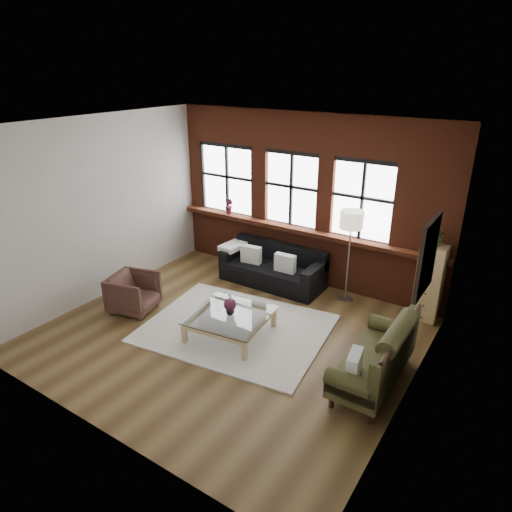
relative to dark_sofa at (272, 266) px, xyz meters
The scene contains 26 objects.
floor 1.97m from the dark_sofa, 78.93° to the right, with size 5.50×5.50×0.00m, color #51391D.
ceiling 3.44m from the dark_sofa, 78.93° to the right, with size 5.50×5.50×0.00m, color white.
wall_back 1.43m from the dark_sofa, 58.22° to the left, with size 5.50×5.50×0.00m, color beige.
wall_front 4.59m from the dark_sofa, 85.17° to the right, with size 5.50×5.50×0.00m, color beige.
wall_left 3.29m from the dark_sofa, 141.38° to the right, with size 5.00×5.00×0.00m, color beige.
wall_right 3.86m from the dark_sofa, 31.33° to the right, with size 5.00×5.00×0.00m, color beige.
brick_backwall 1.40m from the dark_sofa, 55.46° to the left, with size 5.50×0.12×3.20m, color maroon, non-canonical shape.
sill_ledge 0.90m from the dark_sofa, 50.44° to the left, with size 5.50×0.30×0.08m, color maroon.
window_left 2.07m from the dark_sofa, 158.94° to the left, with size 1.38×0.10×1.50m, color black, non-canonical shape.
window_mid 1.50m from the dark_sofa, 82.57° to the left, with size 1.38×0.10×1.50m, color black, non-canonical shape.
window_right 2.10m from the dark_sofa, 20.49° to the left, with size 1.38×0.10×1.50m, color black, non-canonical shape.
wall_poster 3.79m from the dark_sofa, 27.36° to the right, with size 0.05×0.74×0.94m, color black, non-canonical shape.
shag_rug 1.81m from the dark_sofa, 77.91° to the right, with size 2.82×2.22×0.03m, color beige.
dark_sofa is the anchor object (origin of this frame).
pillow_a 0.48m from the dark_sofa, 166.82° to the right, with size 0.40×0.14×0.34m, color silver.
pillow_b 0.39m from the dark_sofa, 16.76° to the right, with size 0.40×0.14×0.34m, color silver.
vintage_settee 3.24m from the dark_sofa, 34.43° to the right, with size 0.76×1.71×0.91m, color #363619, non-canonical shape.
pillow_settee 3.51m from the dark_sofa, 42.23° to the right, with size 0.14×0.38×0.34m, color silver.
armchair 2.63m from the dark_sofa, 123.48° to the right, with size 0.71×0.73×0.67m, color #422821.
coffee_table 1.98m from the dark_sofa, 78.07° to the right, with size 1.15×1.15×0.39m, color tan, non-canonical shape.
vase 1.98m from the dark_sofa, 78.07° to the right, with size 0.13×0.13×0.14m, color #B2B2B2.
flowers 1.99m from the dark_sofa, 78.07° to the right, with size 0.20×0.20×0.20m, color #60203E.
drawer_chest 2.85m from the dark_sofa, ahead, with size 0.40×0.40×1.30m, color tan.
potted_plant_top 3.05m from the dark_sofa, ahead, with size 0.29×0.25×0.33m, color #2D5923.
floor_lamp 1.56m from the dark_sofa, ahead, with size 0.40×0.40×1.83m, color #A5A5A8, non-canonical shape.
sill_plant 1.64m from the dark_sofa, 162.32° to the left, with size 0.19×0.15×0.34m, color #60203E.
Camera 1 is at (3.73, -4.96, 3.96)m, focal length 32.00 mm.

